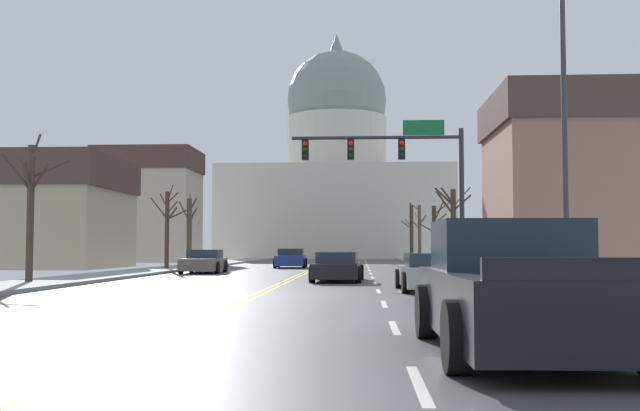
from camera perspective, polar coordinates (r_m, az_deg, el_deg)
name	(u,v)px	position (r m, az deg, el deg)	size (l,w,h in m)	color
ground	(257,294)	(21.38, -4.84, -6.80)	(20.00, 180.00, 0.20)	#47474C
signal_gantry	(401,163)	(34.35, 6.21, 3.29)	(7.91, 0.41, 7.08)	#28282D
street_lamp_right	(554,98)	(20.26, 17.56, 7.88)	(2.09, 0.24, 8.70)	#333338
capitol_building	(337,182)	(96.03, 1.29, 1.84)	(28.29, 21.20, 29.33)	beige
sedan_near_00	(338,268)	(29.81, 1.35, -4.79)	(2.12, 4.71, 1.17)	black
sedan_near_01	(431,273)	(23.41, 8.49, -5.15)	(2.05, 4.51, 1.17)	#9EA3A8
sedan_near_02	(471,283)	(16.98, 11.55, -5.84)	(2.03, 4.64, 1.18)	silver
pickup_truck_near_03	(518,293)	(9.99, 14.95, -6.50)	(2.40, 5.30, 1.72)	black
sedan_oncoming_00	(204,262)	(40.12, -8.89, -4.31)	(2.19, 4.55, 1.24)	#6B6056
sedan_oncoming_01	(291,259)	(49.63, -2.26, -4.11)	(2.19, 4.42, 1.28)	navy
flank_building_00	(33,212)	(52.74, -21.21, -0.44)	(11.43, 10.39, 7.33)	tan
flank_building_01	(149,205)	(70.43, -13.02, 0.03)	(9.00, 7.33, 10.42)	#B2A38E
flank_building_02	(593,181)	(46.55, 20.26, 1.81)	(11.85, 10.18, 10.44)	#8C6656
bare_tree_00	(420,231)	(68.50, 7.65, -1.97)	(1.62, 1.94, 5.30)	brown
bare_tree_01	(31,202)	(28.50, -21.35, 0.22)	(1.76, 2.87, 5.49)	#423328
bare_tree_02	(453,224)	(43.80, 10.16, -1.42)	(2.16, 1.27, 4.76)	#423328
bare_tree_03	(167,226)	(44.60, -11.64, -1.54)	(2.20, 1.48, 4.97)	#423328
bare_tree_04	(411,232)	(74.69, 7.04, -2.02)	(1.27, 1.05, 5.65)	#423328
bare_tree_05	(189,230)	(52.69, -10.00, -1.84)	(1.18, 1.83, 4.99)	brown
bare_tree_06	(434,232)	(56.59, 8.78, -2.05)	(2.50, 1.54, 4.72)	#423328
pedestrian_00	(534,256)	(21.18, 16.12, -3.77)	(0.35, 0.34, 1.74)	#4C4238
pedestrian_01	(575,260)	(20.02, 19.03, -3.99)	(0.35, 0.34, 1.61)	black
bicycle_parked	(594,285)	(18.50, 20.31, -5.72)	(0.12, 1.77, 0.85)	black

